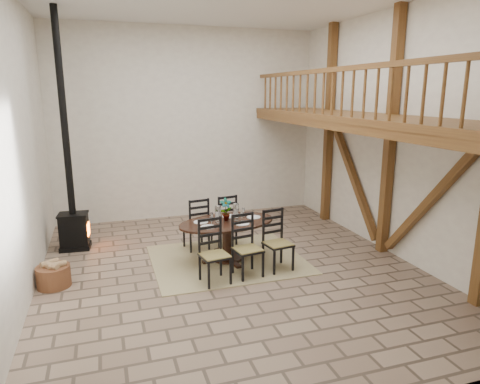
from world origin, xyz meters
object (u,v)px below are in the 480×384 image
object	(u,v)px
log_basket	(53,275)
wood_stove	(71,198)
dining_table	(230,241)
log_stack	(59,274)

from	to	relation	value
log_basket	wood_stove	bearing A→B (deg)	81.75
dining_table	wood_stove	size ratio (longest dim) A/B	0.48
dining_table	log_basket	xyz separation A→B (m)	(-3.27, -0.10, -0.24)
wood_stove	log_basket	xyz separation A→B (m)	(-0.27, -1.86, -0.93)
log_basket	log_stack	world-z (taller)	log_basket
wood_stove	log_stack	distance (m)	1.99
wood_stove	log_basket	world-z (taller)	wood_stove
log_basket	log_stack	distance (m)	0.18
dining_table	log_stack	bearing A→B (deg)	170.04
dining_table	log_stack	distance (m)	3.21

